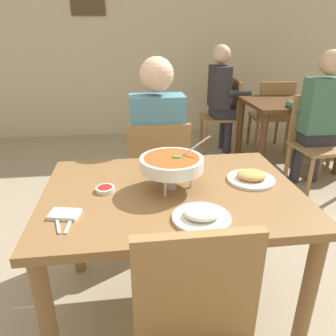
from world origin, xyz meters
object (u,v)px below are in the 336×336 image
Objects in this scene: chair_bg_right at (272,112)px; patron_bg_middle at (320,113)px; rice_plate at (202,215)px; dining_table_far at (291,113)px; appetizer_plate at (251,177)px; chair_bg_middle at (315,137)px; dining_table_main at (172,210)px; diner_main at (157,141)px; patron_bg_left at (222,93)px; curry_bowl at (173,164)px; chair_bg_left at (226,111)px; sauce_dish at (105,189)px; chair_diner_main at (158,174)px.

patron_bg_middle reaches higher than chair_bg_right.
chair_bg_right is (1.52, 2.68, -0.26)m from rice_plate.
chair_bg_right is (0.00, 0.46, -0.10)m from dining_table_far.
patron_bg_middle is at bearing 47.80° from rice_plate.
appetizer_plate is 1.80m from chair_bg_middle.
appetizer_plate is at bearing 44.43° from rice_plate.
rice_plate is at bearing -73.59° from dining_table_main.
diner_main is 5.46× the size of appetizer_plate.
patron_bg_middle reaches higher than chair_bg_middle.
patron_bg_left and patron_bg_middle have the same top height.
dining_table_main and dining_table_far have the same top height.
curry_bowl is 0.42m from appetizer_plate.
chair_bg_left is 0.69× the size of patron_bg_left.
dining_table_main is at bearing -138.89° from chair_bg_middle.
patron_bg_left is (0.89, 2.78, -0.02)m from rice_plate.
chair_bg_left is 0.57m from chair_bg_right.
chair_bg_right reaches higher than sauce_dish.
rice_plate is (0.08, -1.04, 0.02)m from diner_main.
dining_table_far is (1.92, 1.91, -0.14)m from sauce_dish.
diner_main is 1.00× the size of patron_bg_middle.
chair_bg_middle is at bearing -90.99° from chair_bg_right.
curry_bowl is 2.51m from dining_table_far.
chair_bg_right is (1.60, 2.40, -0.13)m from dining_table_main.
patron_bg_left reaches higher than chair_bg_right.
dining_table_main is 0.32m from rice_plate.
chair_diner_main is 1.00× the size of chair_bg_middle.
patron_bg_left is at bearing 60.87° from diner_main.
patron_bg_left is (-0.63, 0.56, 0.13)m from dining_table_far.
dining_table_main is 0.24m from curry_bowl.
patron_bg_middle reaches higher than rice_plate.
chair_diner_main reaches higher than dining_table_main.
curry_bowl reaches higher than chair_bg_left.
sauce_dish is at bearing -144.53° from patron_bg_middle.
curry_bowl is 1.39× the size of rice_plate.
chair_bg_middle is (1.17, 1.34, -0.26)m from appetizer_plate.
dining_table_far is (1.60, 1.94, -0.02)m from dining_table_main.
diner_main is 1.71m from patron_bg_middle.
chair_bg_middle is (1.50, 1.66, -0.26)m from rice_plate.
patron_bg_left is at bearing 138.42° from dining_table_far.
chair_bg_left is at bearing 67.37° from curry_bowl.
appetizer_plate is at bearing -116.81° from chair_bg_right.
dining_table_far is 0.76× the size of patron_bg_left.
diner_main is 14.56× the size of sauce_dish.
appetizer_plate reaches higher than dining_table_main.
sauce_dish is at bearing -178.36° from appetizer_plate.
diner_main is at bearing -120.74° from chair_bg_left.
diner_main is at bearing -143.60° from dining_table_far.
chair_diner_main is at bearing -90.00° from diner_main.
sauce_dish is (-0.32, -0.70, 0.25)m from chair_diner_main.
patron_bg_middle is (-0.01, -1.01, 0.24)m from chair_bg_right.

